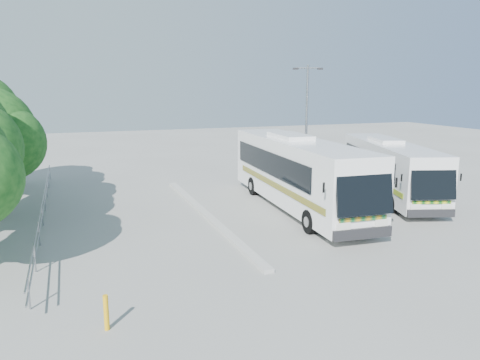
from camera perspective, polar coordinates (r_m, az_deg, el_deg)
name	(u,v)px	position (r m, az deg, el deg)	size (l,w,h in m)	color
ground	(263,222)	(22.81, 2.81, -5.09)	(100.00, 100.00, 0.00)	#9A9A95
kerb_divider	(206,214)	(23.87, -4.18, -4.18)	(0.40, 16.00, 0.15)	#B2B2AD
railing	(43,205)	(24.83, -22.91, -2.87)	(0.06, 22.00, 1.00)	gray
tree_far_e	(1,127)	(33.75, -27.16, 5.76)	(4.54, 4.28, 5.92)	#382314
coach_main	(298,171)	(24.98, 7.04, 1.05)	(3.48, 13.43, 3.69)	white
coach_adjacent	(390,167)	(28.94, 17.79, 1.46)	(5.65, 11.67, 3.20)	white
lamppost	(306,120)	(30.60, 8.11, 7.20)	(1.86, 0.74, 7.78)	#919399
bollard	(106,313)	(13.52, -15.99, -15.27)	(0.14, 0.14, 1.00)	#E6A60D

